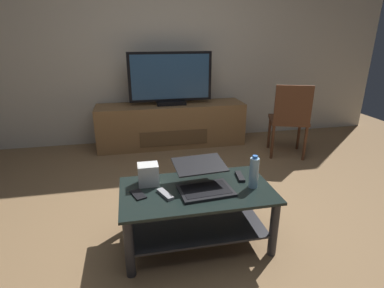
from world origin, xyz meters
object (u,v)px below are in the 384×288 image
water_bottle_near (254,172)px  soundbar_remote (240,176)px  coffee_table (197,206)px  television (170,80)px  router_box (148,174)px  tv_remote (165,194)px  dining_chair (290,117)px  cell_phone (138,195)px  laptop (203,180)px  media_cabinet (171,125)px

water_bottle_near → soundbar_remote: (-0.04, 0.16, -0.10)m
coffee_table → television: bearing=86.9°
router_box → tv_remote: router_box is taller
coffee_table → tv_remote: (-0.23, -0.04, 0.15)m
dining_chair → cell_phone: dining_chair is taller
coffee_table → laptop: laptop is taller
media_cabinet → router_box: bearing=-102.5°
television → dining_chair: bearing=-27.1°
media_cabinet → water_bottle_near: size_ratio=8.25×
media_cabinet → water_bottle_near: 2.19m
media_cabinet → cell_phone: bearing=-103.8°
coffee_table → media_cabinet: 2.11m
coffee_table → media_cabinet: (0.11, 2.10, -0.01)m
tv_remote → television: bearing=58.4°
laptop → soundbar_remote: (0.31, 0.10, -0.05)m
tv_remote → soundbar_remote: size_ratio=1.00×
water_bottle_near → cell_phone: (-0.80, 0.05, -0.11)m
laptop → cell_phone: 0.45m
media_cabinet → router_box: 2.02m
coffee_table → television: (0.11, 2.08, 0.60)m
television → soundbar_remote: (0.24, -1.98, -0.45)m
television → cell_phone: size_ratio=7.71×
dining_chair → router_box: dining_chair is taller
coffee_table → dining_chair: dining_chair is taller
water_bottle_near → tv_remote: water_bottle_near is taller
water_bottle_near → tv_remote: 0.63m
coffee_table → tv_remote: tv_remote is taller
soundbar_remote → coffee_table: bearing=-156.0°
laptop → soundbar_remote: bearing=17.5°
tv_remote → soundbar_remote: (0.58, 0.15, 0.00)m
coffee_table → cell_phone: (-0.40, -0.00, 0.14)m
coffee_table → router_box: bearing=155.9°
laptop → router_box: laptop is taller
tv_remote → soundbar_remote: 0.60m
coffee_table → television: television is taller
laptop → cell_phone: size_ratio=3.00×
water_bottle_near → soundbar_remote: bearing=103.9°
router_box → cell_phone: bearing=-119.2°
media_cabinet → water_bottle_near: water_bottle_near is taller
media_cabinet → laptop: (-0.07, -2.09, 0.21)m
television → laptop: bearing=-91.9°
media_cabinet → tv_remote: (-0.34, -2.15, 0.16)m
coffee_table → soundbar_remote: 0.40m
dining_chair → cell_phone: size_ratio=6.46×
tv_remote → dining_chair: bearing=17.8°
tv_remote → laptop: bearing=-11.7°
media_cabinet → dining_chair: 1.54m
router_box → tv_remote: size_ratio=0.96×
cell_phone → soundbar_remote: 0.77m
laptop → television: bearing=88.1°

